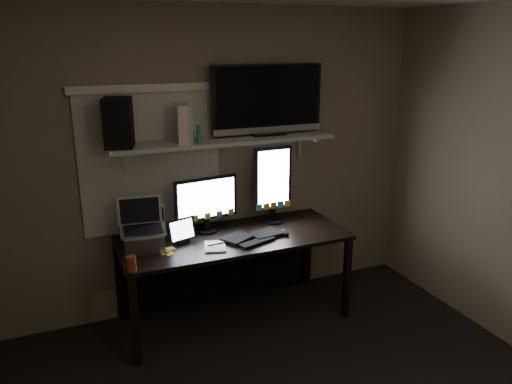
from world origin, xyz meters
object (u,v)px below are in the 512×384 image
tv (267,100)px  keyboard (251,236)px  monitor_landscape (206,205)px  monitor_portrait (273,184)px  laptop (143,226)px  desk (229,251)px  mouse (284,233)px  cup (131,263)px  tablet (182,231)px  speaker (118,123)px  game_console (183,124)px

tv → keyboard: bearing=-129.5°
monitor_landscape → keyboard: size_ratio=1.12×
monitor_portrait → laptop: 1.15m
keyboard → desk: bearing=100.0°
mouse → laptop: 1.11m
monitor_portrait → cup: 1.40m
tablet → tv: bearing=-2.6°
tv → speaker: tv is taller
desk → keyboard: (0.12, -0.21, 0.19)m
desk → tv: bearing=16.8°
tablet → tv: (0.80, 0.22, 0.93)m
cup → speaker: bearing=84.0°
laptop → game_console: (0.38, 0.16, 0.71)m
cup → speaker: size_ratio=0.29×
desk → keyboard: bearing=-61.3°
desk → keyboard: 0.31m
monitor_portrait → laptop: monitor_portrait is taller
tablet → monitor_landscape: bearing=14.2°
tablet → desk: bearing=-4.2°
desk → tablet: 0.51m
speaker → desk: bearing=10.6°
cup → game_console: game_console is taller
laptop → cup: (-0.15, -0.33, -0.13)m
laptop → speaker: 0.77m
tv → mouse: bearing=-91.1°
monitor_portrait → tablet: 0.88m
desk → monitor_landscape: size_ratio=3.40×
tv → speaker: size_ratio=2.65×
monitor_landscape → speaker: size_ratio=1.49×
mouse → tv: (0.01, 0.37, 1.01)m
desk → laptop: size_ratio=4.87×
game_console → keyboard: bearing=-15.5°
tv → monitor_landscape: bearing=-173.0°
speaker → laptop: bearing=-44.7°
cup → mouse: bearing=8.5°
mouse → tv: 1.08m
tv → laptop: bearing=-168.0°
laptop → desk: bearing=15.5°
tablet → speaker: 0.93m
keyboard → tablet: (-0.53, 0.11, 0.09)m
cup → tablet: bearing=37.7°
monitor_landscape → tablet: monitor_landscape is taller
laptop → cup: laptop is taller
speaker → monitor_portrait: bearing=15.1°
tablet → tv: 1.25m
tablet → tv: size_ratio=0.24×
tv → game_console: 0.73m
monitor_portrait → tv: 0.70m
desk → tv: 1.28m
monitor_landscape → tv: tv is taller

